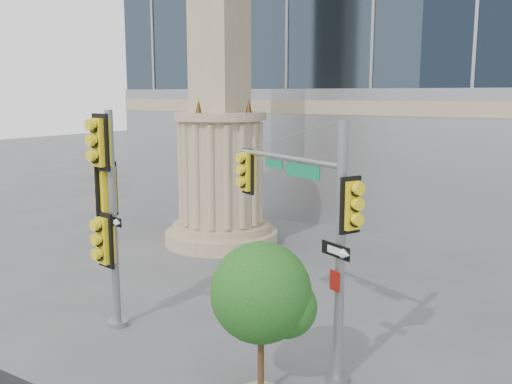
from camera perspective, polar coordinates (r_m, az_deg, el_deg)
The scene contains 5 objects.
ground at distance 12.45m, azimuth -6.01°, elevation -17.98°, with size 120.00×120.00×0.00m, color #545456.
monument at distance 21.81m, azimuth -3.61°, elevation 9.07°, with size 4.40×4.40×16.60m.
main_signal_pole at distance 11.93m, azimuth 5.48°, elevation -2.39°, with size 3.85×2.01×5.30m.
secondary_signal_pole at distance 14.31m, azimuth -14.70°, elevation -1.03°, with size 0.94×0.79×5.42m.
street_tree at distance 10.91m, azimuth 0.70°, elevation -10.44°, with size 1.97×1.92×3.07m.
Camera 1 is at (7.01, -8.50, 5.80)m, focal length 40.00 mm.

